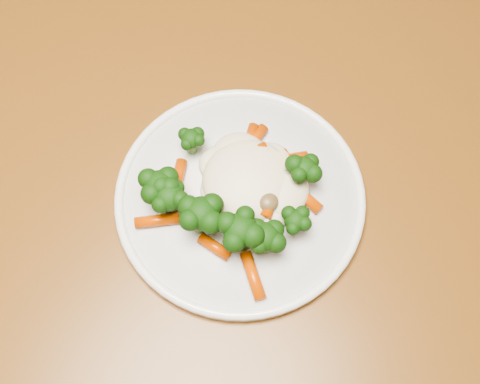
{
  "coord_description": "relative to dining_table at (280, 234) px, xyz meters",
  "views": [
    {
      "loc": [
        0.18,
        0.11,
        1.33
      ],
      "look_at": [
        0.03,
        0.31,
        0.77
      ],
      "focal_mm": 45.0,
      "sensor_mm": 36.0,
      "label": 1
    }
  ],
  "objects": [
    {
      "name": "meal",
      "position": [
        -0.04,
        -0.04,
        0.14
      ],
      "size": [
        0.18,
        0.17,
        0.05
      ],
      "color": "beige",
      "rests_on": "plate"
    },
    {
      "name": "plate",
      "position": [
        -0.04,
        -0.03,
        0.11
      ],
      "size": [
        0.26,
        0.26,
        0.01
      ],
      "primitive_type": "cylinder",
      "color": "white",
      "rests_on": "dining_table"
    },
    {
      "name": "dining_table",
      "position": [
        0.0,
        0.0,
        0.0
      ],
      "size": [
        1.16,
        0.81,
        0.75
      ],
      "rotation": [
        0.0,
        0.0,
        0.06
      ],
      "color": "brown",
      "rests_on": "ground"
    }
  ]
}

